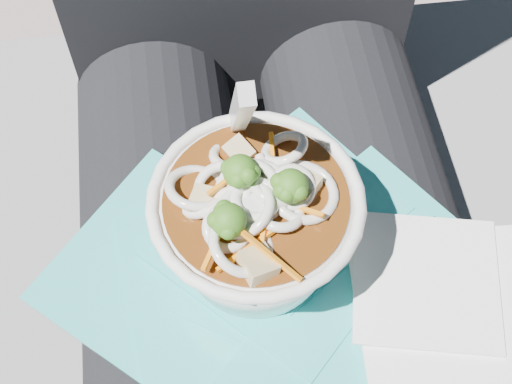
{
  "coord_description": "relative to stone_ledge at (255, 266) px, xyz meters",
  "views": [
    {
      "loc": [
        -0.06,
        -0.26,
        1.12
      ],
      "look_at": [
        -0.02,
        -0.02,
        0.71
      ],
      "focal_mm": 50.0,
      "sensor_mm": 36.0,
      "label": 1
    }
  ],
  "objects": [
    {
      "name": "napkins",
      "position": [
        0.11,
        -0.23,
        0.4
      ],
      "size": [
        0.15,
        0.17,
        0.01
      ],
      "color": "white",
      "rests_on": "plastic_bag"
    },
    {
      "name": "stone_ledge",
      "position": [
        0.0,
        0.0,
        0.0
      ],
      "size": [
        1.01,
        0.52,
        0.44
      ],
      "primitive_type": "cube",
      "rotation": [
        0.0,
        0.0,
        -0.02
      ],
      "color": "slate",
      "rests_on": "ground"
    },
    {
      "name": "udon_bowl",
      "position": [
        -0.02,
        -0.17,
        0.45
      ],
      "size": [
        0.16,
        0.16,
        0.2
      ],
      "color": "white",
      "rests_on": "plastic_bag"
    },
    {
      "name": "lap",
      "position": [
        0.0,
        -0.15,
        0.3
      ],
      "size": [
        0.35,
        0.48,
        0.16
      ],
      "color": "black",
      "rests_on": "stone_ledge"
    },
    {
      "name": "plastic_bag",
      "position": [
        -0.01,
        -0.19,
        0.39
      ],
      "size": [
        0.37,
        0.33,
        0.02
      ],
      "color": "#2BB2B3",
      "rests_on": "lap"
    },
    {
      "name": "person_body",
      "position": [
        0.0,
        -0.06,
        0.33
      ],
      "size": [
        0.34,
        0.94,
        0.99
      ],
      "color": "black",
      "rests_on": "ground"
    }
  ]
}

